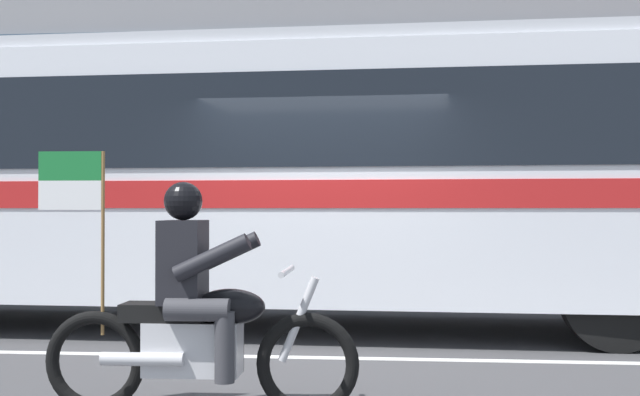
# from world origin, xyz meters

# --- Properties ---
(ground_plane) EXTENTS (60.00, 60.00, 0.00)m
(ground_plane) POSITION_xyz_m (0.00, 0.00, 0.00)
(ground_plane) COLOR #3D3D3F
(sidewalk_curb) EXTENTS (28.00, 3.80, 0.15)m
(sidewalk_curb) POSITION_xyz_m (0.00, 5.10, 0.07)
(sidewalk_curb) COLOR gray
(sidewalk_curb) RESTS_ON ground_plane
(lane_center_stripe) EXTENTS (26.60, 0.14, 0.01)m
(lane_center_stripe) POSITION_xyz_m (0.00, -0.60, 0.00)
(lane_center_stripe) COLOR silver
(lane_center_stripe) RESTS_ON ground_plane
(transit_bus) EXTENTS (12.91, 3.06, 3.22)m
(transit_bus) POSITION_xyz_m (-0.66, 1.19, 1.88)
(transit_bus) COLOR silver
(transit_bus) RESTS_ON ground_plane
(motorcycle_with_rider) EXTENTS (2.20, 0.64, 1.78)m
(motorcycle_with_rider) POSITION_xyz_m (-0.60, -2.67, 0.67)
(motorcycle_with_rider) COLOR black
(motorcycle_with_rider) RESTS_ON ground_plane
(fire_hydrant) EXTENTS (0.22, 0.30, 0.75)m
(fire_hydrant) POSITION_xyz_m (-3.92, 3.66, 0.52)
(fire_hydrant) COLOR #4C8C3F
(fire_hydrant) RESTS_ON sidewalk_curb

